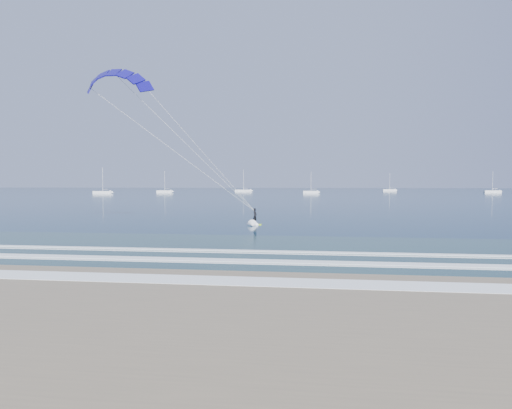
{
  "coord_description": "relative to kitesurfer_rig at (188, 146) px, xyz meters",
  "views": [
    {
      "loc": [
        3.83,
        -21.57,
        4.73
      ],
      "look_at": [
        -2.36,
        24.91,
        2.55
      ],
      "focal_mm": 32.0,
      "sensor_mm": 36.0,
      "label": 1
    }
  ],
  "objects": [
    {
      "name": "ground",
      "position": [
        9.79,
        -25.76,
        -8.74
      ],
      "size": [
        900.0,
        900.0,
        0.0
      ],
      "primitive_type": "plane",
      "color": "#072D44",
      "rests_on": "ground"
    },
    {
      "name": "sailboat_3",
      "position": [
        10.97,
        168.12,
        -8.06
      ],
      "size": [
        7.13,
        2.4,
        10.11
      ],
      "color": "white",
      "rests_on": "ground"
    },
    {
      "name": "shore_bands",
      "position": [
        9.79,
        -37.22,
        -8.69
      ],
      "size": [
        600.0,
        53.0,
        0.12
      ],
      "color": "#806F52",
      "rests_on": "ground"
    },
    {
      "name": "sailboat_1",
      "position": [
        -61.75,
        172.57,
        -8.06
      ],
      "size": [
        7.84,
        2.4,
        10.89
      ],
      "color": "white",
      "rests_on": "ground"
    },
    {
      "name": "sailboat_4",
      "position": [
        56.81,
        232.78,
        -8.06
      ],
      "size": [
        7.69,
        2.4,
        10.6
      ],
      "color": "white",
      "rests_on": "ground"
    },
    {
      "name": "sailboat_5",
      "position": [
        100.83,
        194.11,
        -8.06
      ],
      "size": [
        7.78,
        2.4,
        10.75
      ],
      "color": "white",
      "rests_on": "ground"
    },
    {
      "name": "kitesurfer_rig",
      "position": [
        0.0,
        0.0,
        0.0
      ],
      "size": [
        18.6,
        10.05,
        17.24
      ],
      "color": "#A6E51B",
      "rests_on": "ground"
    },
    {
      "name": "sailboat_0",
      "position": [
        -82.97,
        149.15,
        -8.05
      ],
      "size": [
        8.74,
        2.4,
        11.88
      ],
      "color": "white",
      "rests_on": "ground"
    },
    {
      "name": "sailboat_2",
      "position": [
        -26.91,
        204.21,
        -8.05
      ],
      "size": [
        9.34,
        2.4,
        12.5
      ],
      "color": "white",
      "rests_on": "ground"
    }
  ]
}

